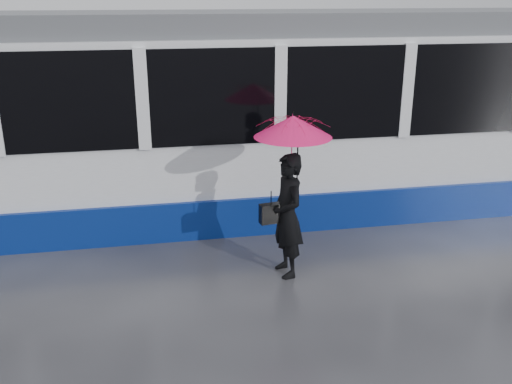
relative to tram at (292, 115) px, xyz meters
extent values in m
plane|color=#28282D|center=(-2.30, -2.50, -1.64)|extent=(90.00, 90.00, 0.00)
cube|color=#3F3D38|center=(-2.30, -0.72, -1.63)|extent=(34.00, 0.07, 0.02)
cube|color=#3F3D38|center=(-2.30, 0.72, -1.63)|extent=(34.00, 0.07, 0.02)
cube|color=white|center=(0.00, 0.00, -0.11)|extent=(24.00, 2.40, 2.95)
cube|color=navy|center=(0.00, 0.00, -1.33)|extent=(24.00, 2.56, 0.62)
cube|color=black|center=(0.00, 0.00, 0.56)|extent=(23.00, 2.48, 1.40)
cube|color=#56595D|center=(0.00, 0.00, 1.54)|extent=(23.60, 2.20, 0.35)
imported|color=black|center=(-0.70, -2.59, -0.79)|extent=(0.50, 0.67, 1.69)
imported|color=#FF1570|center=(-0.65, -2.59, 0.15)|extent=(1.06, 1.07, 0.85)
cone|color=#FF1570|center=(-0.65, -2.59, 0.41)|extent=(1.14, 1.14, 0.28)
cylinder|color=black|center=(-0.65, -2.59, 0.57)|extent=(0.01, 0.01, 0.06)
cylinder|color=black|center=(-0.58, -2.57, -0.17)|extent=(0.02, 0.02, 0.74)
cube|color=black|center=(-0.92, -2.57, -0.75)|extent=(0.32, 0.18, 0.26)
cylinder|color=black|center=(-0.92, -2.57, -0.53)|extent=(0.01, 0.01, 0.18)
camera|label=1|loc=(-2.43, -9.39, 2.01)|focal=40.00mm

